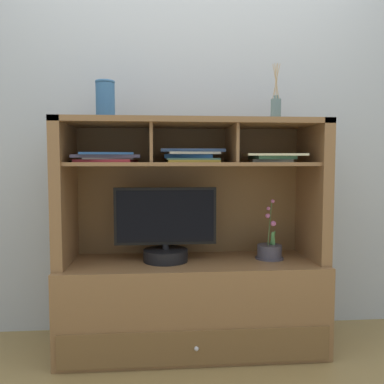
{
  "coord_description": "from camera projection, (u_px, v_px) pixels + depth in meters",
  "views": [
    {
      "loc": [
        -0.18,
        -2.24,
        1.06
      ],
      "look_at": [
        0.0,
        0.0,
        0.89
      ],
      "focal_mm": 37.37,
      "sensor_mm": 36.0,
      "label": 1
    }
  ],
  "objects": [
    {
      "name": "floor_plane",
      "position": [
        192.0,
        347.0,
        2.32
      ],
      "size": [
        6.0,
        6.0,
        0.02
      ],
      "primitive_type": "cube",
      "color": "olive",
      "rests_on": "ground"
    },
    {
      "name": "back_wall",
      "position": [
        188.0,
        108.0,
        2.5
      ],
      "size": [
        6.0,
        0.02,
        2.8
      ],
      "primitive_type": "cube",
      "color": "#AEB7BE",
      "rests_on": "ground"
    },
    {
      "name": "media_console",
      "position": [
        192.0,
        277.0,
        2.3
      ],
      "size": [
        1.46,
        0.55,
        1.29
      ],
      "color": "olive",
      "rests_on": "ground"
    },
    {
      "name": "tv_monitor",
      "position": [
        166.0,
        232.0,
        2.24
      ],
      "size": [
        0.57,
        0.25,
        0.42
      ],
      "color": "black",
      "rests_on": "media_console"
    },
    {
      "name": "potted_orchid",
      "position": [
        270.0,
        251.0,
        2.31
      ],
      "size": [
        0.16,
        0.16,
        0.34
      ],
      "color": "#474450",
      "rests_on": "media_console"
    },
    {
      "name": "magazine_stack_left",
      "position": [
        272.0,
        157.0,
        2.23
      ],
      "size": [
        0.35,
        0.33,
        0.05
      ],
      "color": "gray",
      "rests_on": "media_console"
    },
    {
      "name": "magazine_stack_centre",
      "position": [
        191.0,
        156.0,
        2.24
      ],
      "size": [
        0.35,
        0.3,
        0.07
      ],
      "color": "gold",
      "rests_on": "media_console"
    },
    {
      "name": "magazine_stack_right",
      "position": [
        107.0,
        157.0,
        2.16
      ],
      "size": [
        0.36,
        0.32,
        0.05
      ],
      "color": "maroon",
      "rests_on": "media_console"
    },
    {
      "name": "diffuser_bottle",
      "position": [
        276.0,
        109.0,
        2.26
      ],
      "size": [
        0.06,
        0.06,
        0.32
      ],
      "color": "slate",
      "rests_on": "media_console"
    },
    {
      "name": "ceramic_vase",
      "position": [
        105.0,
        100.0,
        2.18
      ],
      "size": [
        0.11,
        0.11,
        0.21
      ],
      "color": "#316091",
      "rests_on": "media_console"
    }
  ]
}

